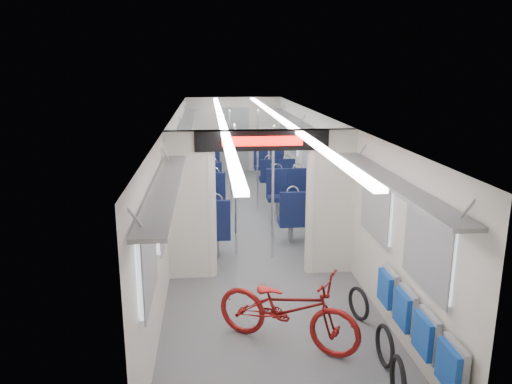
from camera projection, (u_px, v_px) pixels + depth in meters
carriage at (252, 161)px, 9.30m from camera, size 12.00×12.02×2.31m
bicycle at (287, 308)px, 5.85m from camera, size 1.85×1.46×0.94m
flip_bench at (415, 322)px, 5.31m from camera, size 0.12×2.07×0.47m
bike_hoop_b at (385, 348)px, 5.48m from camera, size 0.07×0.48×0.48m
bike_hoop_c at (358, 305)px, 6.49m from camera, size 0.18×0.44×0.45m
seat_bay_near_left at (203, 210)px, 9.47m from camera, size 0.96×2.32×1.17m
seat_bay_near_right at (295, 201)px, 10.14m from camera, size 0.93×2.18×1.13m
seat_bay_far_left at (204, 172)px, 13.01m from camera, size 0.90×2.02×1.08m
seat_bay_far_right at (273, 168)px, 13.51m from camera, size 0.88×1.93×1.06m
stanchion_near_left at (236, 191)px, 8.51m from camera, size 0.05×0.05×2.30m
stanchion_near_right at (273, 193)px, 8.35m from camera, size 0.04×0.04×2.30m
stanchion_far_left at (231, 161)px, 11.14m from camera, size 0.04×0.04×2.30m
stanchion_far_right at (258, 161)px, 11.15m from camera, size 0.04×0.04×2.30m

